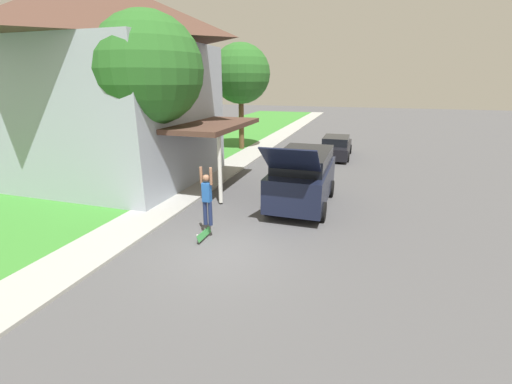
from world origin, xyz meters
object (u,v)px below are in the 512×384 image
object	(u,v)px
lawn_tree_near	(148,70)
suv_parked	(303,177)
skateboard	(204,234)
skateboarder	(207,196)
lawn_tree_far	(241,74)
car_down_street	(336,147)

from	to	relation	value
lawn_tree_near	suv_parked	size ratio (longest dim) A/B	1.34
skateboard	skateboarder	bearing A→B (deg)	66.37
lawn_tree_far	skateboarder	distance (m)	15.08
skateboarder	car_down_street	bearing A→B (deg)	78.76
lawn_tree_far	suv_parked	size ratio (longest dim) A/B	1.33
lawn_tree_far	car_down_street	xyz separation A→B (m)	(6.66, -0.51, -4.52)
skateboarder	skateboard	distance (m)	1.22
car_down_street	skateboard	world-z (taller)	car_down_street
suv_parked	skateboard	xyz separation A→B (m)	(-2.33, -4.05, -0.98)
skateboard	lawn_tree_far	bearing A→B (deg)	105.30
lawn_tree_near	skateboard	world-z (taller)	lawn_tree_near
car_down_street	suv_parked	bearing A→B (deg)	-92.59
lawn_tree_far	skateboard	size ratio (longest dim) A/B	8.51
lawn_tree_far	car_down_street	size ratio (longest dim) A/B	1.57
lawn_tree_near	suv_parked	xyz separation A→B (m)	(5.87, 0.96, -3.94)
car_down_street	skateboarder	distance (m)	13.82
suv_parked	skateboard	bearing A→B (deg)	-119.96
lawn_tree_far	car_down_street	bearing A→B (deg)	-4.37
lawn_tree_near	lawn_tree_far	world-z (taller)	lawn_tree_near
skateboard	car_down_street	bearing A→B (deg)	78.58
lawn_tree_near	skateboard	bearing A→B (deg)	-41.07
lawn_tree_far	skateboard	world-z (taller)	lawn_tree_far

